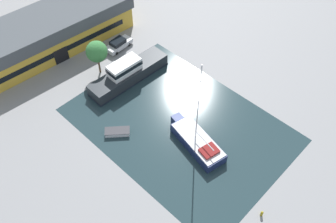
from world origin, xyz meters
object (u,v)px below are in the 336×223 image
quay_tree_near_building (97,52)px  sailboat_moored (197,141)px  small_dinghy (117,132)px  parked_car (119,44)px  motor_cruiser (128,73)px  warehouse_building (45,34)px

quay_tree_near_building → sailboat_moored: 20.40m
sailboat_moored → small_dinghy: size_ratio=4.03×
parked_car → small_dinghy: parked_car is taller
parked_car → small_dinghy: size_ratio=1.40×
motor_cruiser → small_dinghy: 10.49m
warehouse_building → sailboat_moored: size_ratio=2.16×
warehouse_building → quay_tree_near_building: bearing=-73.3°
parked_car → motor_cruiser: (-3.97, -6.68, 0.51)m
quay_tree_near_building → parked_car: (5.87, 2.25, -3.26)m
parked_car → sailboat_moored: bearing=-18.4°
motor_cruiser → quay_tree_near_building: bearing=25.6°
parked_car → small_dinghy: bearing=-45.4°
quay_tree_near_building → small_dinghy: 13.25m
quay_tree_near_building → small_dinghy: size_ratio=1.67×
warehouse_building → small_dinghy: warehouse_building is taller
quay_tree_near_building → small_dinghy: (-6.11, -11.12, -3.80)m
quay_tree_near_building → small_dinghy: quay_tree_near_building is taller
small_dinghy → quay_tree_near_building: bearing=13.1°
quay_tree_near_building → parked_car: quay_tree_near_building is taller
motor_cruiser → small_dinghy: (-8.01, -6.68, -1.06)m
quay_tree_near_building → motor_cruiser: bearing=-66.8°
small_dinghy → parked_car: bearing=0.0°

